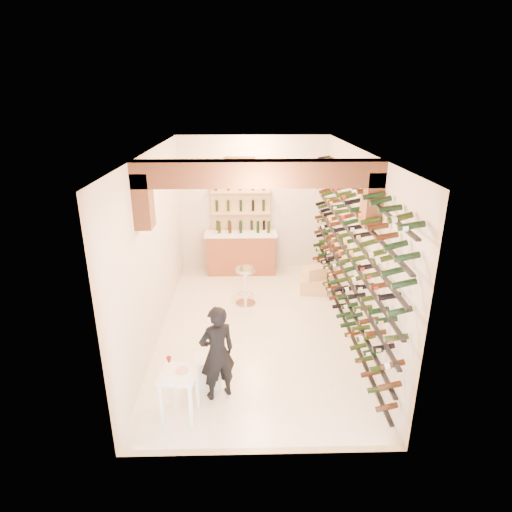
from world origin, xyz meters
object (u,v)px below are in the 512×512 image
Objects in this scene: back_counter at (241,251)px; chrome_barstool at (245,284)px; tasting_table at (179,381)px; crate_lower at (313,285)px; wine_rack at (344,248)px; person at (217,353)px; white_stool at (207,371)px.

chrome_barstool is (0.10, -1.71, -0.07)m from back_counter.
tasting_table is 1.45× the size of crate_lower.
wine_rack reaches higher than chrome_barstool.
chrome_barstool is (0.87, 3.24, -0.10)m from tasting_table.
tasting_table is at bearing 13.28° from person.
back_counter is at bearing 93.40° from chrome_barstool.
person reaches higher than back_counter.
white_stool is 2.65m from chrome_barstool.
tasting_table is 1.80× the size of white_stool.
white_stool is (-0.47, -4.29, -0.30)m from back_counter.
person is (0.48, 0.40, 0.15)m from tasting_table.
person is (-0.29, -4.56, 0.18)m from back_counter.
white_stool is at bearing -123.45° from crate_lower.
wine_rack is at bearing 35.60° from white_stool.
crate_lower is at bearing 64.67° from tasting_table.
crate_lower is (2.04, 3.09, -0.06)m from white_stool.
back_counter is 3.68× the size of white_stool.
tasting_table is 0.58× the size of person.
back_counter is at bearing 87.84° from tasting_table.
tasting_table is (-0.77, -4.96, 0.03)m from back_counter.
wine_rack is at bearing -28.39° from chrome_barstool.
wine_rack is at bearing -55.34° from back_counter.
white_stool is (-2.30, -1.64, -1.32)m from wine_rack.
crate_lower is at bearing 56.55° from white_stool.
white_stool is 3.70m from crate_lower.
crate_lower is at bearing -37.37° from back_counter.
chrome_barstool is at bearing 151.61° from wine_rack.
tasting_table is 0.64m from person.
white_stool is at bearing 72.01° from tasting_table.
white_stool is (0.30, 0.66, -0.33)m from tasting_table.
chrome_barstool is at bearing 81.61° from tasting_table.
person is (-2.12, -1.91, -0.84)m from wine_rack.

